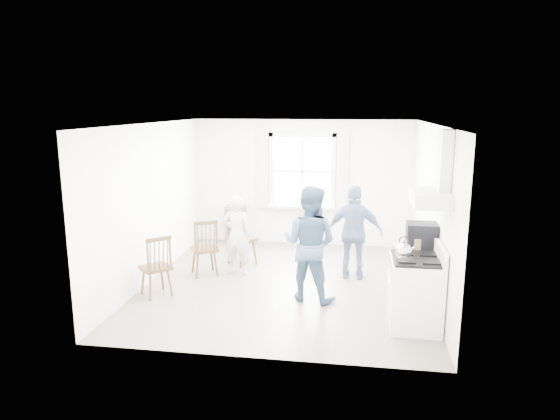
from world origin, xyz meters
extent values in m
cube|color=gray|center=(0.00, 0.00, -0.01)|extent=(4.62, 5.12, 0.02)
cube|color=white|center=(0.00, 2.52, 1.30)|extent=(4.62, 0.04, 2.64)
cube|color=white|center=(0.00, -2.52, 1.30)|extent=(4.62, 0.04, 2.64)
cube|color=white|center=(-2.27, 0.00, 1.30)|extent=(0.04, 5.12, 2.64)
cube|color=white|center=(2.27, 0.00, 1.30)|extent=(0.04, 5.12, 2.64)
cube|color=white|center=(0.00, 0.00, 2.61)|extent=(4.62, 5.12, 0.02)
cube|color=white|center=(0.00, 2.48, 1.55)|extent=(1.20, 0.02, 1.40)
cube|color=silver|center=(0.00, 2.46, 2.29)|extent=(1.38, 0.09, 0.09)
cube|color=silver|center=(0.00, 2.46, 0.81)|extent=(1.38, 0.09, 0.09)
cube|color=silver|center=(-0.65, 2.46, 1.55)|extent=(0.09, 0.09, 1.58)
cube|color=silver|center=(0.65, 2.46, 1.55)|extent=(0.09, 0.09, 1.58)
cube|color=silver|center=(0.00, 2.38, 0.82)|extent=(1.38, 0.24, 0.06)
cube|color=beige|center=(-0.82, 2.44, 1.60)|extent=(0.24, 0.05, 1.70)
cube|color=beige|center=(0.82, 2.44, 1.60)|extent=(0.24, 0.05, 1.70)
cube|color=silver|center=(2.02, -1.35, 1.74)|extent=(0.45, 0.76, 0.18)
cube|color=silver|center=(2.17, -1.35, 2.21)|extent=(0.14, 0.30, 0.76)
cube|color=slate|center=(-1.40, 2.33, 0.40)|extent=(0.40, 0.30, 0.80)
cube|color=white|center=(1.91, -1.35, 0.46)|extent=(0.65, 0.76, 0.92)
cube|color=black|center=(1.91, -1.35, 0.94)|extent=(0.61, 0.72, 0.03)
cube|color=white|center=(2.20, -1.35, 1.02)|extent=(0.06, 0.76, 0.20)
cylinder|color=silver|center=(1.56, -1.35, 0.70)|extent=(0.02, 0.61, 0.02)
sphere|color=silver|center=(1.72, -1.41, 1.06)|extent=(0.21, 0.21, 0.21)
cylinder|color=silver|center=(1.72, -1.41, 0.99)|extent=(0.19, 0.19, 0.04)
torus|color=black|center=(1.72, -1.41, 1.18)|extent=(0.14, 0.03, 0.13)
cube|color=silver|center=(1.98, -0.65, 0.45)|extent=(0.50, 0.55, 0.90)
cube|color=black|center=(2.03, -0.72, 1.00)|extent=(0.42, 0.38, 0.19)
cube|color=black|center=(2.03, -0.72, 1.18)|extent=(0.42, 0.38, 0.17)
cube|color=#A3704F|center=(2.04, -0.79, 0.99)|extent=(0.32, 0.26, 0.18)
cube|color=#462B16|center=(-1.45, 0.25, 0.45)|extent=(0.57, 0.56, 0.05)
cube|color=#462B16|center=(-1.36, 0.09, 0.73)|extent=(0.38, 0.25, 0.54)
cylinder|color=#462B16|center=(-1.45, 0.25, 0.22)|extent=(0.04, 0.04, 0.43)
cube|color=#462B16|center=(-0.94, 0.93, 0.47)|extent=(0.61, 0.61, 0.05)
cube|color=#462B16|center=(-1.06, 0.78, 0.76)|extent=(0.36, 0.32, 0.57)
cylinder|color=#462B16|center=(-0.94, 0.93, 0.23)|extent=(0.04, 0.04, 0.45)
cube|color=#462B16|center=(-1.90, -0.80, 0.44)|extent=(0.57, 0.57, 0.05)
cube|color=#462B16|center=(-1.78, -0.93, 0.71)|extent=(0.32, 0.32, 0.53)
cylinder|color=#462B16|center=(-1.90, -0.80, 0.21)|extent=(0.04, 0.04, 0.42)
imported|color=silver|center=(-0.89, 0.35, 0.70)|extent=(0.56, 0.56, 1.39)
imported|color=#3F5776|center=(0.44, -0.60, 0.87)|extent=(1.05, 1.05, 1.74)
imported|color=navy|center=(1.10, 0.44, 0.80)|extent=(0.98, 0.98, 1.59)
imported|color=#367B3D|center=(0.27, 2.36, 1.03)|extent=(0.23, 0.23, 0.35)
camera|label=1|loc=(1.08, -7.72, 2.88)|focal=32.00mm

